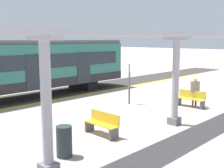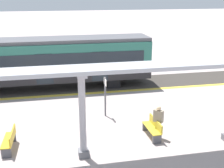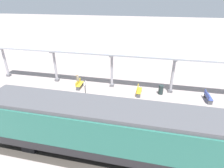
{
  "view_description": "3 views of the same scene",
  "coord_description": "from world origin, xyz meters",
  "px_view_note": "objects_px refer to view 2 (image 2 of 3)",
  "views": [
    {
      "loc": [
        9.88,
        -10.4,
        3.54
      ],
      "look_at": [
        0.83,
        -0.96,
        1.49
      ],
      "focal_mm": 46.09,
      "sensor_mm": 36.0,
      "label": 1
    },
    {
      "loc": [
        14.31,
        -1.14,
        6.56
      ],
      "look_at": [
        -1.04,
        1.99,
        1.51
      ],
      "focal_mm": 46.75,
      "sensor_mm": 36.0,
      "label": 2
    },
    {
      "loc": [
        -14.1,
        -4.21,
        8.93
      ],
      "look_at": [
        0.43,
        -0.92,
        1.88
      ],
      "focal_mm": 29.42,
      "sensor_mm": 36.0,
      "label": 3
    }
  ],
  "objects_px": {
    "platform_info_sign": "(105,93)",
    "bench_mid_platform": "(10,140)",
    "train_near_carriage": "(44,62)",
    "bench_near_end": "(153,128)",
    "passenger_by_the_benches": "(158,118)",
    "canopy_pillar_third": "(82,115)"
  },
  "relations": [
    {
      "from": "bench_mid_platform",
      "to": "canopy_pillar_third",
      "type": "bearing_deg",
      "value": 68.4
    },
    {
      "from": "platform_info_sign",
      "to": "bench_near_end",
      "type": "bearing_deg",
      "value": 32.38
    },
    {
      "from": "train_near_carriage",
      "to": "passenger_by_the_benches",
      "type": "xyz_separation_m",
      "value": [
        8.45,
        5.2,
        -0.86
      ]
    },
    {
      "from": "bench_near_end",
      "to": "platform_info_sign",
      "type": "distance_m",
      "value": 3.41
    },
    {
      "from": "canopy_pillar_third",
      "to": "passenger_by_the_benches",
      "type": "xyz_separation_m",
      "value": [
        -0.98,
        3.57,
        -0.87
      ]
    },
    {
      "from": "train_near_carriage",
      "to": "passenger_by_the_benches",
      "type": "bearing_deg",
      "value": 31.58
    },
    {
      "from": "platform_info_sign",
      "to": "bench_mid_platform",
      "type": "bearing_deg",
      "value": -60.28
    },
    {
      "from": "platform_info_sign",
      "to": "passenger_by_the_benches",
      "type": "xyz_separation_m",
      "value": [
        2.87,
        1.96,
        -0.35
      ]
    },
    {
      "from": "platform_info_sign",
      "to": "passenger_by_the_benches",
      "type": "relative_size",
      "value": 1.41
    },
    {
      "from": "bench_mid_platform",
      "to": "passenger_by_the_benches",
      "type": "distance_m",
      "value": 6.63
    },
    {
      "from": "train_near_carriage",
      "to": "bench_near_end",
      "type": "bearing_deg",
      "value": 30.85
    },
    {
      "from": "bench_near_end",
      "to": "train_near_carriage",
      "type": "bearing_deg",
      "value": -149.15
    },
    {
      "from": "train_near_carriage",
      "to": "canopy_pillar_third",
      "type": "height_order",
      "value": "canopy_pillar_third"
    },
    {
      "from": "train_near_carriage",
      "to": "passenger_by_the_benches",
      "type": "height_order",
      "value": "train_near_carriage"
    },
    {
      "from": "bench_near_end",
      "to": "passenger_by_the_benches",
      "type": "bearing_deg",
      "value": 66.43
    },
    {
      "from": "platform_info_sign",
      "to": "train_near_carriage",
      "type": "bearing_deg",
      "value": -149.93
    },
    {
      "from": "train_near_carriage",
      "to": "bench_mid_platform",
      "type": "bearing_deg",
      "value": -9.71
    },
    {
      "from": "train_near_carriage",
      "to": "bench_near_end",
      "type": "height_order",
      "value": "train_near_carriage"
    },
    {
      "from": "bench_mid_platform",
      "to": "platform_info_sign",
      "type": "height_order",
      "value": "platform_info_sign"
    },
    {
      "from": "bench_mid_platform",
      "to": "train_near_carriage",
      "type": "bearing_deg",
      "value": 170.29
    },
    {
      "from": "bench_near_end",
      "to": "platform_info_sign",
      "type": "height_order",
      "value": "platform_info_sign"
    },
    {
      "from": "train_near_carriage",
      "to": "platform_info_sign",
      "type": "bearing_deg",
      "value": 30.07
    }
  ]
}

